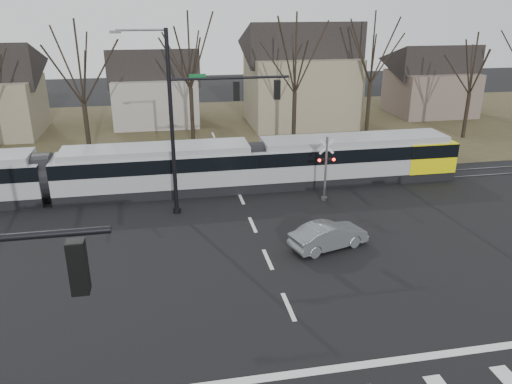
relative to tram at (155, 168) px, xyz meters
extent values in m
plane|color=black|center=(5.17, -16.00, -1.66)|extent=(140.00, 140.00, 0.00)
cube|color=#38331E|center=(5.17, 16.00, -1.65)|extent=(140.00, 28.00, 0.01)
cube|color=silver|center=(5.17, -17.80, -1.65)|extent=(28.00, 0.35, 0.01)
cube|color=silver|center=(5.17, -14.00, -1.65)|extent=(0.18, 2.00, 0.01)
cube|color=silver|center=(5.17, -10.00, -1.65)|extent=(0.18, 2.00, 0.01)
cube|color=silver|center=(5.17, -6.00, -1.65)|extent=(0.18, 2.00, 0.01)
cube|color=silver|center=(5.17, -2.00, -1.65)|extent=(0.18, 2.00, 0.01)
cube|color=silver|center=(5.17, 2.00, -1.65)|extent=(0.18, 2.00, 0.01)
cube|color=silver|center=(5.17, 6.00, -1.65)|extent=(0.18, 2.00, 0.01)
cube|color=silver|center=(5.17, 10.00, -1.65)|extent=(0.18, 2.00, 0.01)
cube|color=silver|center=(5.17, 14.00, -1.65)|extent=(0.18, 2.00, 0.01)
cube|color=#59595E|center=(5.17, -0.90, -1.63)|extent=(90.00, 0.12, 0.06)
cube|color=#59595E|center=(5.17, 0.50, -1.63)|extent=(90.00, 0.12, 0.06)
cube|color=gray|center=(0.18, 0.00, -0.14)|extent=(12.51, 2.92, 3.04)
cube|color=black|center=(0.18, 0.00, 0.48)|extent=(12.53, 2.96, 0.89)
cube|color=gray|center=(13.21, 0.00, -0.14)|extent=(13.55, 2.92, 3.04)
cube|color=black|center=(13.21, 0.00, 0.48)|extent=(13.57, 2.96, 0.89)
cube|color=#EFE607|center=(18.32, 0.00, -0.04)|extent=(3.33, 2.98, 2.03)
imported|color=#5A5E62|center=(8.37, -9.35, -1.00)|extent=(3.63, 4.77, 1.31)
cube|color=black|center=(-0.98, -22.00, 5.24)|extent=(0.32, 0.32, 1.05)
sphere|color=#FF0C07|center=(-0.98, -22.00, 5.57)|extent=(0.22, 0.22, 0.22)
cylinder|color=black|center=(1.17, -3.50, 3.44)|extent=(0.22, 0.22, 10.20)
cylinder|color=black|center=(1.17, -3.50, -1.51)|extent=(0.44, 0.44, 0.30)
cylinder|color=black|center=(4.42, -3.50, 5.94)|extent=(6.50, 0.14, 0.14)
cube|color=#0C5926|center=(2.67, -3.50, 6.09)|extent=(0.90, 0.03, 0.22)
cube|color=black|center=(4.75, -3.50, 5.24)|extent=(0.32, 0.32, 1.05)
sphere|color=#FF0C07|center=(4.75, -3.50, 5.57)|extent=(0.22, 0.22, 0.22)
cube|color=black|center=(7.02, -3.50, 5.24)|extent=(0.32, 0.32, 1.05)
sphere|color=#FF0C07|center=(7.02, -3.50, 5.57)|extent=(0.22, 0.22, 0.22)
cube|color=#59595B|center=(-1.33, -3.50, 8.36)|extent=(0.55, 0.22, 0.14)
cylinder|color=#59595B|center=(10.17, -3.20, 0.34)|extent=(0.14, 0.14, 4.00)
cylinder|color=#59595B|center=(10.17, -3.20, -1.56)|extent=(0.36, 0.36, 0.20)
cube|color=silver|center=(10.17, -3.20, 1.74)|extent=(0.95, 0.04, 0.95)
cube|color=silver|center=(10.17, -3.20, 1.74)|extent=(0.95, 0.04, 0.95)
cube|color=black|center=(10.17, -3.20, 0.94)|extent=(1.00, 0.10, 0.12)
sphere|color=#FF0C07|center=(9.72, -3.28, 0.94)|extent=(0.18, 0.18, 0.18)
sphere|color=#FF0C07|center=(10.62, -3.28, 0.94)|extent=(0.18, 0.18, 0.18)
cube|color=gray|center=(0.17, 20.00, 0.59)|extent=(8.00, 7.00, 4.50)
cube|color=gray|center=(14.17, 17.00, 1.59)|extent=(10.00, 8.00, 6.50)
cube|color=brown|center=(29.17, 19.00, 0.59)|extent=(8.00, 7.00, 4.50)
camera|label=1|loc=(0.72, -30.47, 9.77)|focal=35.00mm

